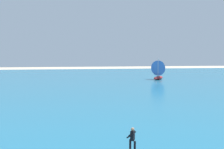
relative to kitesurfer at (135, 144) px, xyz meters
name	(u,v)px	position (x,y,z in m)	size (l,w,h in m)	color
ocean	(86,84)	(-1.67, 38.66, -0.65)	(160.00, 90.00, 0.10)	#1E607F
kitesurfer	(135,144)	(0.00, 0.00, 0.00)	(2.00, 1.38, 1.67)	white
sailboat_leading	(159,70)	(15.24, 44.90, 1.62)	(4.17, 4.35, 4.85)	maroon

